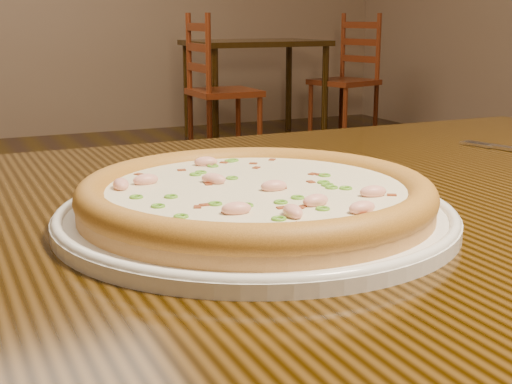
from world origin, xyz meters
name	(u,v)px	position (x,y,z in m)	size (l,w,h in m)	color
hero_table	(338,287)	(0.05, -0.70, 0.65)	(1.20, 0.80, 0.75)	black
plate	(256,215)	(-0.07, -0.75, 0.76)	(0.36, 0.36, 0.02)	white
pizza	(256,195)	(-0.07, -0.75, 0.78)	(0.32, 0.32, 0.03)	tan
bg_table_right	(255,53)	(1.99, 3.70, 0.65)	(1.00, 0.70, 0.75)	black
chair_c	(217,92)	(1.44, 3.13, 0.44)	(0.42, 0.42, 0.95)	#62250E
chair_d	(349,80)	(2.69, 3.47, 0.44)	(0.52, 0.52, 0.95)	#62250E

